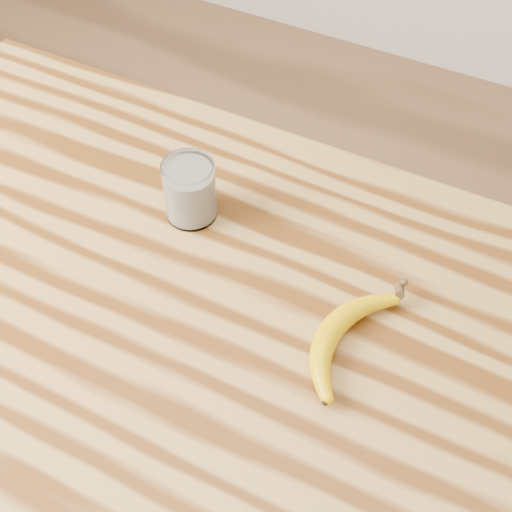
% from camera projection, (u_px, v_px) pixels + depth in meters
% --- Properties ---
extents(table, '(1.20, 0.80, 0.90)m').
position_uv_depth(table, '(179.00, 376.00, 0.99)').
color(table, '#A67B3E').
rests_on(table, ground).
extents(smoothie_glass, '(0.07, 0.07, 0.09)m').
position_uv_depth(smoothie_glass, '(190.00, 191.00, 0.98)').
color(smoothie_glass, white).
rests_on(smoothie_glass, table).
extents(banana, '(0.12, 0.26, 0.03)m').
position_uv_depth(banana, '(331.00, 330.00, 0.87)').
color(banana, '#D9A400').
rests_on(banana, table).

